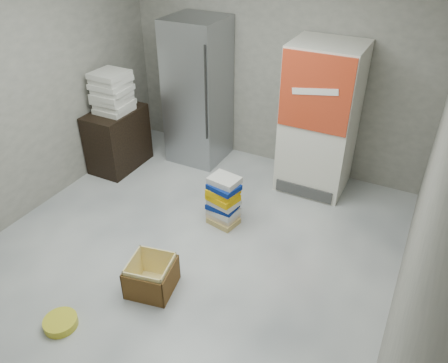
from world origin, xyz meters
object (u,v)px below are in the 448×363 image
coke_cooler (320,120)px  wood_shelf (118,139)px  cardboard_box (152,277)px  steel_fridge (198,92)px  phonebook_stack_main (223,201)px

coke_cooler → wood_shelf: (-2.48, -0.72, -0.50)m
coke_cooler → cardboard_box: 2.65m
steel_fridge → phonebook_stack_main: 1.71m
wood_shelf → phonebook_stack_main: size_ratio=1.37×
wood_shelf → phonebook_stack_main: bearing=-15.0°
wood_shelf → cardboard_box: bearing=-44.7°
coke_cooler → phonebook_stack_main: size_ratio=3.07×
wood_shelf → phonebook_stack_main: wood_shelf is taller
steel_fridge → cardboard_box: 2.69m
cardboard_box → wood_shelf: bearing=124.1°
steel_fridge → wood_shelf: (-0.83, -0.73, -0.55)m
coke_cooler → cardboard_box: coke_cooler is taller
steel_fridge → coke_cooler: bearing=-0.2°
steel_fridge → cardboard_box: (0.87, -2.41, -0.82)m
cardboard_box → coke_cooler: bearing=60.9°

